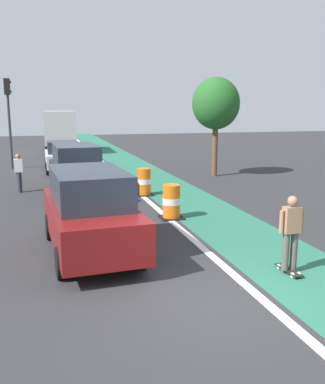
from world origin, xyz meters
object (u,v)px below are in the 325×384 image
Objects in this scene: parked_sedan_third at (63,156)px; traffic_barrel_mid at (144,182)px; traffic_light_corner at (9,107)px; traffic_barrel_front at (171,202)px; skateboarder_on_lane at (291,232)px; pedestrian_crossing at (19,172)px; delivery_truck_down_block at (60,128)px; parked_suv_second at (76,170)px; street_tree_sidewalk at (216,104)px; parked_suv_nearest at (90,211)px.

parked_sedan_third is 8.15m from traffic_barrel_mid.
traffic_barrel_front is at bearing -67.20° from traffic_light_corner.
traffic_light_corner reaches higher than traffic_barrel_mid.
skateboarder_on_lane is 0.41× the size of parked_sedan_third.
traffic_barrel_mid is at bearing 96.84° from skateboarder_on_lane.
delivery_truck_down_block is at bearing 81.94° from pedestrian_crossing.
pedestrian_crossing reaches higher than traffic_barrel_mid.
parked_suv_second is (-3.68, 9.70, 0.12)m from skateboarder_on_lane.
pedestrian_crossing is 0.32× the size of street_tree_sidewalk.
parked_suv_nearest is 7.07m from traffic_barrel_mid.
traffic_light_corner is at bearing 146.62° from parked_sedan_third.
traffic_barrel_mid is at bearing -16.26° from parked_suv_second.
parked_suv_nearest is 1.14× the size of parked_sedan_third.
traffic_light_corner is (-6.68, 18.43, 2.59)m from skateboarder_on_lane.
parked_sedan_third is 0.81× the size of traffic_light_corner.
parked_suv_second is 18.52m from delivery_truck_down_block.
traffic_barrel_front is 0.14× the size of delivery_truck_down_block.
traffic_barrel_front is (2.60, -4.60, -0.50)m from parked_suv_second.
parked_sedan_third is 0.54× the size of delivery_truck_down_block.
parked_sedan_third reaches higher than skateboarder_on_lane.
pedestrian_crossing is (-2.45, -17.29, -0.98)m from delivery_truck_down_block.
pedestrian_crossing is 10.10m from street_tree_sidewalk.
street_tree_sidewalk is at bearing 58.64° from traffic_barrel_front.
parked_suv_nearest is 1.00× the size of parked_suv_second.
parked_suv_nearest is 2.92× the size of pedestrian_crossing.
parked_suv_nearest is at bearing -76.51° from pedestrian_crossing.
delivery_truck_down_block is 4.76× the size of pedestrian_crossing.
traffic_barrel_front is (-1.08, 5.10, -0.38)m from skateboarder_on_lane.
traffic_light_corner is 3.17× the size of pedestrian_crossing.
skateboarder_on_lane is 9.01m from traffic_barrel_mid.
parked_suv_nearest reaches higher than traffic_barrel_front.
traffic_barrel_front is 0.22× the size of street_tree_sidewalk.
street_tree_sidewalk is (10.26, -5.68, 0.17)m from traffic_light_corner.
skateboarder_on_lane is at bearing -76.83° from parked_sedan_third.
skateboarder_on_lane is 1.05× the size of pedestrian_crossing.
parked_sedan_third is at bearing -33.38° from traffic_light_corner.
pedestrian_crossing is (-2.07, -5.67, 0.03)m from parked_sedan_third.
parked_suv_nearest is 4.31× the size of traffic_barrel_front.
skateboarder_on_lane is 1.55× the size of traffic_barrel_front.
parked_suv_nearest is 0.92× the size of traffic_light_corner.
parked_suv_nearest is at bearing -137.61° from traffic_barrel_front.
parked_suv_nearest reaches higher than pedestrian_crossing.
parked_sedan_third is at bearing 152.76° from street_tree_sidewalk.
street_tree_sidewalk reaches higher than traffic_barrel_mid.
traffic_barrel_mid is 0.21× the size of traffic_light_corner.
parked_suv_nearest is 12.98m from street_tree_sidewalk.
parked_sedan_third is (-0.20, 6.88, -0.20)m from parked_suv_second.
parked_sedan_third is 3.78× the size of traffic_barrel_mid.
skateboarder_on_lane is 5.23m from traffic_barrel_front.
skateboarder_on_lane is 4.66m from parked_suv_nearest.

